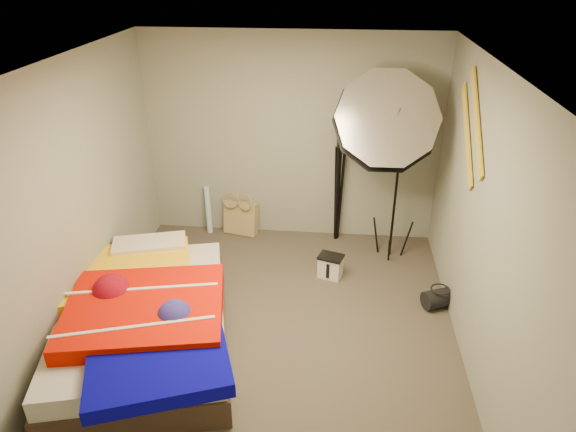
# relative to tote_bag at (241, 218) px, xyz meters

# --- Properties ---
(floor) EXTENTS (4.00, 4.00, 0.00)m
(floor) POSITION_rel_tote_bag_xyz_m (0.63, -1.90, -0.21)
(floor) COLOR #4F443B
(floor) RESTS_ON ground
(ceiling) EXTENTS (4.00, 4.00, 0.00)m
(ceiling) POSITION_rel_tote_bag_xyz_m (0.63, -1.90, 2.29)
(ceiling) COLOR silver
(ceiling) RESTS_ON wall_back
(wall_back) EXTENTS (3.50, 0.00, 3.50)m
(wall_back) POSITION_rel_tote_bag_xyz_m (0.63, 0.10, 1.04)
(wall_back) COLOR gray
(wall_back) RESTS_ON floor
(wall_front) EXTENTS (3.50, 0.00, 3.50)m
(wall_front) POSITION_rel_tote_bag_xyz_m (0.63, -3.90, 1.04)
(wall_front) COLOR gray
(wall_front) RESTS_ON floor
(wall_left) EXTENTS (0.00, 4.00, 4.00)m
(wall_left) POSITION_rel_tote_bag_xyz_m (-1.12, -1.90, 1.04)
(wall_left) COLOR gray
(wall_left) RESTS_ON floor
(wall_right) EXTENTS (0.00, 4.00, 4.00)m
(wall_right) POSITION_rel_tote_bag_xyz_m (2.38, -1.90, 1.04)
(wall_right) COLOR gray
(wall_right) RESTS_ON floor
(tote_bag) EXTENTS (0.46, 0.28, 0.44)m
(tote_bag) POSITION_rel_tote_bag_xyz_m (0.00, 0.00, 0.00)
(tote_bag) COLOR tan
(tote_bag) RESTS_ON floor
(wrapping_roll) EXTENTS (0.12, 0.19, 0.61)m
(wrapping_roll) POSITION_rel_tote_bag_xyz_m (-0.42, 0.00, 0.09)
(wrapping_roll) COLOR #67A9D6
(wrapping_roll) RESTS_ON floor
(camera_case) EXTENTS (0.29, 0.24, 0.25)m
(camera_case) POSITION_rel_tote_bag_xyz_m (1.17, -0.89, -0.09)
(camera_case) COLOR white
(camera_case) RESTS_ON floor
(duffel_bag) EXTENTS (0.37, 0.31, 0.20)m
(duffel_bag) POSITION_rel_tote_bag_xyz_m (2.28, -1.33, -0.12)
(duffel_bag) COLOR black
(duffel_bag) RESTS_ON floor
(wall_stripe_upper) EXTENTS (0.02, 0.91, 0.78)m
(wall_stripe_upper) POSITION_rel_tote_bag_xyz_m (2.36, -1.30, 1.74)
(wall_stripe_upper) COLOR gold
(wall_stripe_upper) RESTS_ON wall_right
(wall_stripe_lower) EXTENTS (0.02, 0.91, 0.78)m
(wall_stripe_lower) POSITION_rel_tote_bag_xyz_m (2.36, -1.05, 1.54)
(wall_stripe_lower) COLOR gold
(wall_stripe_lower) RESTS_ON wall_right
(bed) EXTENTS (1.98, 2.46, 0.61)m
(bed) POSITION_rel_tote_bag_xyz_m (-0.47, -2.21, 0.09)
(bed) COLOR #412F24
(bed) RESTS_ON floor
(photo_umbrella) EXTENTS (1.35, 1.02, 2.34)m
(photo_umbrella) POSITION_rel_tote_bag_xyz_m (1.67, -0.50, 1.46)
(photo_umbrella) COLOR black
(photo_umbrella) RESTS_ON floor
(camera_tripod) EXTENTS (0.09, 0.09, 1.33)m
(camera_tripod) POSITION_rel_tote_bag_xyz_m (1.22, -0.02, 0.55)
(camera_tripod) COLOR black
(camera_tripod) RESTS_ON floor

